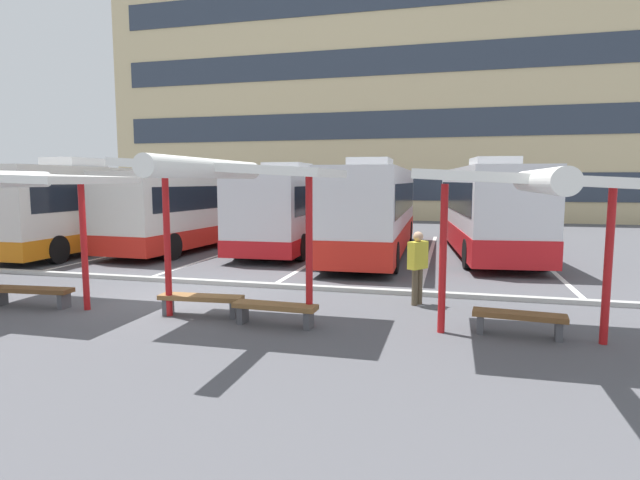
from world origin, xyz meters
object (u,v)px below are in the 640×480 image
coach_bus_1 (201,209)px  coach_bus_2 (297,208)px  bench_3 (275,309)px  bench_4 (519,319)px  bench_2 (201,300)px  waiting_passenger_0 (418,262)px  coach_bus_4 (486,210)px  waiting_shelter_2 (229,173)px  waiting_shelter_1 (18,181)px  waiting_shelter_3 (528,183)px  bench_1 (32,292)px  coach_bus_3 (375,211)px  coach_bus_0 (100,207)px

coach_bus_1 → coach_bus_2: bearing=10.2°
bench_3 → bench_4: same height
bench_2 → bench_3: same height
bench_2 → waiting_passenger_0: waiting_passenger_0 is taller
coach_bus_4 → waiting_shelter_2: bearing=-115.0°
coach_bus_1 → waiting_shelter_2: coach_bus_1 is taller
coach_bus_1 → coach_bus_4: size_ratio=0.99×
coach_bus_2 → coach_bus_1: bearing=-169.8°
waiting_shelter_1 → bench_2: 4.89m
coach_bus_1 → waiting_shelter_3: bearing=-42.6°
waiting_shelter_3 → waiting_passenger_0: size_ratio=2.92×
bench_1 → waiting_passenger_0: bearing=15.7°
coach_bus_3 → waiting_passenger_0: 8.45m
coach_bus_0 → waiting_shelter_1: coach_bus_0 is taller
coach_bus_0 → waiting_shelter_1: bearing=-61.0°
bench_2 → coach_bus_4: bearing=60.7°
coach_bus_1 → waiting_passenger_0: 13.29m
bench_1 → waiting_shelter_2: (5.05, -0.15, 2.71)m
coach_bus_3 → waiting_passenger_0: bearing=-74.8°
coach_bus_1 → waiting_passenger_0: bearing=-40.8°
coach_bus_4 → coach_bus_0: bearing=-171.0°
waiting_shelter_1 → waiting_shelter_2: 5.06m
coach_bus_0 → waiting_shelter_1: size_ratio=2.38×
bench_1 → bench_3: size_ratio=1.13×
coach_bus_1 → bench_1: (1.45, -11.10, -1.33)m
bench_1 → coach_bus_0: bearing=119.4°
waiting_passenger_0 → coach_bus_0: bearing=153.5°
coach_bus_0 → coach_bus_4: 16.12m
bench_3 → waiting_shelter_2: bearing=-174.1°
coach_bus_3 → waiting_passenger_0: coach_bus_3 is taller
bench_2 → waiting_shelter_2: bearing=-24.8°
waiting_shelter_3 → coach_bus_3: bearing=111.8°
coach_bus_3 → bench_4: 11.06m
coach_bus_0 → waiting_shelter_2: bearing=-42.6°
bench_4 → coach_bus_4: bearing=89.7°
coach_bus_1 → bench_2: size_ratio=6.06×
coach_bus_1 → bench_4: coach_bus_1 is taller
waiting_shelter_2 → waiting_shelter_3: bearing=1.7°
coach_bus_3 → coach_bus_4: 4.47m
waiting_shelter_3 → bench_4: 2.55m
waiting_shelter_1 → bench_2: waiting_shelter_1 is taller
coach_bus_3 → waiting_passenger_0: (2.21, -8.13, -0.70)m
bench_2 → bench_1: bearing=-176.4°
waiting_shelter_1 → bench_2: bearing=6.1°
coach_bus_0 → waiting_shelter_3: (15.87, -9.32, 1.06)m
coach_bus_2 → waiting_passenger_0: (5.83, -9.44, -0.69)m
coach_bus_2 → bench_1: 12.25m
coach_bus_0 → coach_bus_1: coach_bus_0 is taller
waiting_shelter_2 → coach_bus_3: bearing=82.9°
coach_bus_3 → waiting_shelter_2: (-1.34, -10.70, 1.34)m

